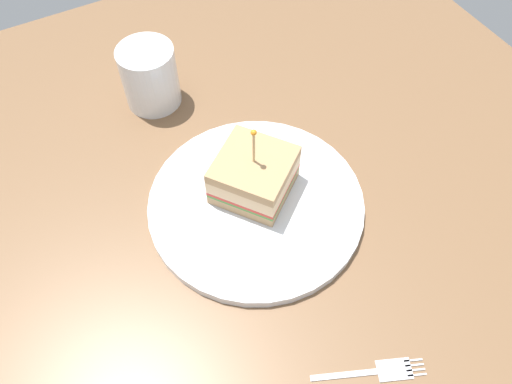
{
  "coord_description": "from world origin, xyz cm",
  "views": [
    {
      "loc": [
        -30.75,
        16.7,
        53.75
      ],
      "look_at": [
        0.0,
        0.0,
        3.3
      ],
      "focal_mm": 35.53,
      "sensor_mm": 36.0,
      "label": 1
    }
  ],
  "objects_px": {
    "drink_glass": "(150,79)",
    "fork": "(381,371)",
    "sandwich_half_center": "(254,175)",
    "plate": "(256,204)"
  },
  "relations": [
    {
      "from": "drink_glass",
      "to": "fork",
      "type": "distance_m",
      "value": 0.48
    },
    {
      "from": "drink_glass",
      "to": "sandwich_half_center",
      "type": "bearing_deg",
      "value": -167.65
    },
    {
      "from": "sandwich_half_center",
      "to": "fork",
      "type": "xyz_separation_m",
      "value": [
        -0.26,
        -0.01,
        -0.04
      ]
    },
    {
      "from": "sandwich_half_center",
      "to": "drink_glass",
      "type": "xyz_separation_m",
      "value": [
        0.22,
        0.05,
        -0.0
      ]
    },
    {
      "from": "plate",
      "to": "drink_glass",
      "type": "xyz_separation_m",
      "value": [
        0.24,
        0.04,
        0.03
      ]
    },
    {
      "from": "plate",
      "to": "sandwich_half_center",
      "type": "xyz_separation_m",
      "value": [
        0.02,
        -0.01,
        0.03
      ]
    },
    {
      "from": "drink_glass",
      "to": "fork",
      "type": "xyz_separation_m",
      "value": [
        -0.48,
        -0.06,
        -0.04
      ]
    },
    {
      "from": "plate",
      "to": "fork",
      "type": "xyz_separation_m",
      "value": [
        -0.24,
        -0.02,
        -0.0
      ]
    },
    {
      "from": "sandwich_half_center",
      "to": "fork",
      "type": "bearing_deg",
      "value": -177.91
    },
    {
      "from": "sandwich_half_center",
      "to": "drink_glass",
      "type": "bearing_deg",
      "value": 12.35
    }
  ]
}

